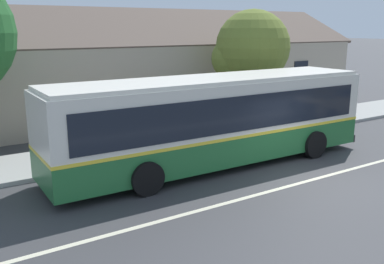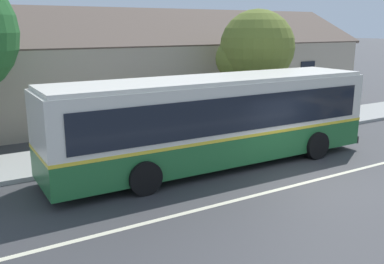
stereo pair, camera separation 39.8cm
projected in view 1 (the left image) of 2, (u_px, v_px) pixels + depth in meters
name	position (u px, v px, depth m)	size (l,w,h in m)	color
ground_plane	(314.00, 179.00, 13.46)	(300.00, 300.00, 0.00)	#38383A
sidewalk_far	(206.00, 137.00, 18.34)	(60.00, 3.00, 0.15)	#9E9E99
lane_divider_stripe	(314.00, 179.00, 13.46)	(60.00, 0.16, 0.01)	beige
community_building	(122.00, 76.00, 23.83)	(28.22, 8.48, 6.73)	tan
transit_bus	(215.00, 119.00, 14.50)	(11.73, 2.86, 3.05)	#236633
street_tree_primary	(249.00, 49.00, 20.16)	(3.55, 3.50, 5.50)	#4C3828
bus_stop_sign	(289.00, 96.00, 19.16)	(0.36, 0.07, 2.40)	gray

